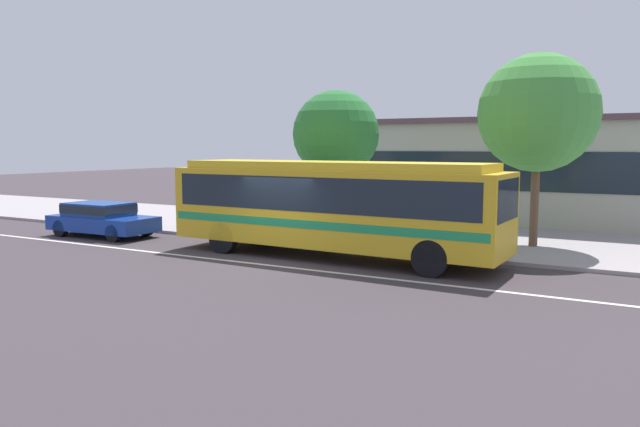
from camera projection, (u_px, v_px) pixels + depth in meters
ground_plane at (279, 260)px, 18.12m from camera, size 120.00×120.00×0.00m
sidewalk_slab at (367, 232)px, 23.79m from camera, size 60.00×8.00×0.12m
lane_stripe_center at (264, 265)px, 17.42m from camera, size 56.00×0.16×0.01m
transit_bus at (332, 202)px, 18.35m from camera, size 10.70×2.88×2.96m
sedan_behind_bus at (101, 218)px, 22.87m from camera, size 4.26×1.88×1.29m
pedestrian_waiting_near_sign at (382, 215)px, 20.22m from camera, size 0.37×0.37×1.72m
pedestrian_walking_along_curb at (311, 212)px, 21.13m from camera, size 0.46×0.46×1.69m
pedestrian_standing_by_tree at (300, 209)px, 22.46m from camera, size 0.48×0.48×1.69m
bus_stop_sign at (474, 205)px, 18.37m from camera, size 0.11×0.44×2.36m
street_tree_near_stop at (336, 135)px, 22.80m from camera, size 3.30×3.30×5.43m
street_tree_mid_block at (538, 113)px, 19.50m from camera, size 3.85×3.85×6.31m
station_building at (492, 170)px, 28.28m from camera, size 16.23×7.82×4.64m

